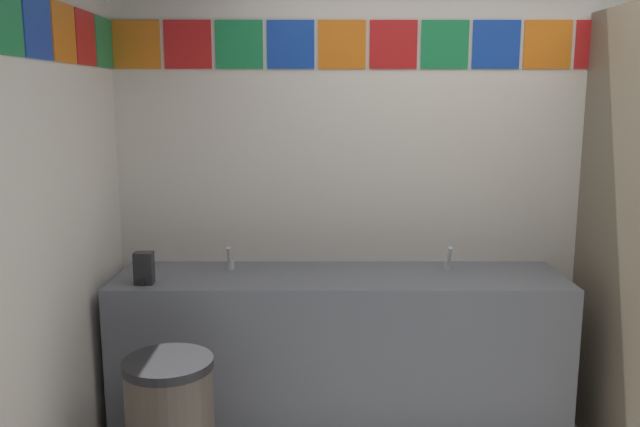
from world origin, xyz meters
name	(u,v)px	position (x,y,z in m)	size (l,w,h in m)	color
wall_back	(463,164)	(0.00, 1.49, 1.44)	(3.80, 0.09, 2.86)	silver
vanity_counter	(338,354)	(-0.69, 1.17, 0.46)	(2.32, 0.56, 0.89)	slate
faucet_left	(229,261)	(-1.27, 1.26, 0.94)	(0.04, 0.10, 0.14)	silver
faucet_right	(447,261)	(-0.11, 1.26, 0.94)	(0.04, 0.10, 0.14)	silver
soap_dispenser	(143,268)	(-1.66, 1.01, 0.97)	(0.09, 0.09, 0.16)	black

